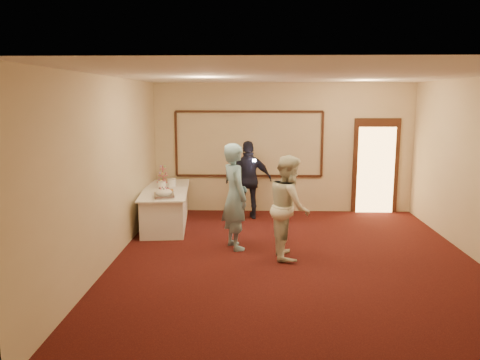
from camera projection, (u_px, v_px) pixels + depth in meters
The scene contains 14 objects.
floor at pixel (295, 261), 7.70m from camera, with size 7.00×7.00×0.00m, color black.
room_walls at pixel (297, 139), 7.35m from camera, with size 6.04×7.04×3.02m.
wall_molding at pixel (249, 144), 10.86m from camera, with size 3.45×0.04×1.55m.
doorway at pixel (376, 167), 10.85m from camera, with size 1.05×0.07×2.20m.
buffet_table at pixel (166, 207), 9.87m from camera, with size 1.17×2.47×0.77m.
pavlova_tray at pixel (164, 194), 8.95m from camera, with size 0.46×0.54×0.19m.
cupcake_stand at pixel (163, 176), 10.57m from camera, with size 0.29×0.29×0.42m.
plate_stack_a at pixel (162, 185), 9.90m from camera, with size 0.17×0.17×0.14m.
plate_stack_b at pixel (172, 182), 10.13m from camera, with size 0.19×0.19×0.16m.
tart at pixel (167, 191), 9.47m from camera, with size 0.27×0.27×0.06m.
man at pixel (235, 196), 8.25m from camera, with size 0.69×0.45×1.89m, color #7BACC7.
woman at pixel (289, 207), 7.81m from camera, with size 0.84×0.66×1.73m, color white.
guest at pixel (249, 180), 10.33m from camera, with size 1.02×0.42×1.73m, color black.
camera_flash at pixel (254, 161), 9.98m from camera, with size 0.07×0.04×0.05m, color white.
Camera 1 is at (-0.69, -7.37, 2.67)m, focal length 35.00 mm.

